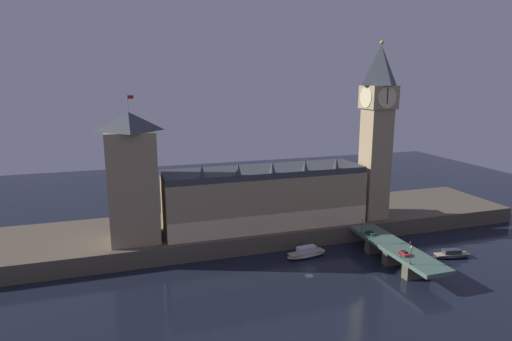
{
  "coord_description": "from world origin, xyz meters",
  "views": [
    {
      "loc": [
        -59.89,
        -126.67,
        65.06
      ],
      "look_at": [
        -13.27,
        20.0,
        32.13
      ],
      "focal_mm": 30.0,
      "sensor_mm": 36.0,
      "label": 1
    }
  ],
  "objects_px": {
    "pedestrian_near_rail": "(401,255)",
    "pedestrian_mid_walk": "(410,243)",
    "car_northbound_trail": "(404,253)",
    "street_lamp_far": "(362,223)",
    "boat_upstream": "(306,253)",
    "clock_tower": "(377,127)",
    "street_lamp_near": "(411,253)",
    "victoria_tower": "(132,177)",
    "pedestrian_far_rail": "(365,233)",
    "car_northbound_lead": "(371,233)",
    "boat_downstream": "(452,255)"
  },
  "relations": [
    {
      "from": "pedestrian_near_rail",
      "to": "pedestrian_mid_walk",
      "type": "height_order",
      "value": "pedestrian_near_rail"
    },
    {
      "from": "car_northbound_trail",
      "to": "street_lamp_far",
      "type": "xyz_separation_m",
      "value": [
        -2.81,
        22.46,
        3.43
      ]
    },
    {
      "from": "boat_upstream",
      "to": "clock_tower",
      "type": "bearing_deg",
      "value": 23.54
    },
    {
      "from": "car_northbound_trail",
      "to": "boat_upstream",
      "type": "height_order",
      "value": "car_northbound_trail"
    },
    {
      "from": "pedestrian_mid_walk",
      "to": "street_lamp_near",
      "type": "xyz_separation_m",
      "value": [
        -10.03,
        -13.32,
        3.07
      ]
    },
    {
      "from": "car_northbound_trail",
      "to": "victoria_tower",
      "type": "bearing_deg",
      "value": 153.55
    },
    {
      "from": "clock_tower",
      "to": "car_northbound_trail",
      "type": "height_order",
      "value": "clock_tower"
    },
    {
      "from": "pedestrian_near_rail",
      "to": "pedestrian_far_rail",
      "type": "bearing_deg",
      "value": 90.0
    },
    {
      "from": "pedestrian_mid_walk",
      "to": "street_lamp_far",
      "type": "distance_m",
      "value": 19.24
    },
    {
      "from": "car_northbound_lead",
      "to": "car_northbound_trail",
      "type": "distance_m",
      "value": 20.49
    },
    {
      "from": "pedestrian_near_rail",
      "to": "boat_upstream",
      "type": "relative_size",
      "value": 0.1
    },
    {
      "from": "clock_tower",
      "to": "street_lamp_far",
      "type": "height_order",
      "value": "clock_tower"
    },
    {
      "from": "pedestrian_near_rail",
      "to": "pedestrian_far_rail",
      "type": "xyz_separation_m",
      "value": [
        0.0,
        22.25,
        0.03
      ]
    },
    {
      "from": "victoria_tower",
      "to": "pedestrian_mid_walk",
      "type": "bearing_deg",
      "value": -21.35
    },
    {
      "from": "boat_upstream",
      "to": "pedestrian_mid_walk",
      "type": "bearing_deg",
      "value": -26.24
    },
    {
      "from": "car_northbound_lead",
      "to": "pedestrian_near_rail",
      "type": "height_order",
      "value": "pedestrian_near_rail"
    },
    {
      "from": "car_northbound_trail",
      "to": "street_lamp_near",
      "type": "bearing_deg",
      "value": -111.9
    },
    {
      "from": "clock_tower",
      "to": "boat_upstream",
      "type": "distance_m",
      "value": 60.55
    },
    {
      "from": "pedestrian_mid_walk",
      "to": "street_lamp_far",
      "type": "bearing_deg",
      "value": 121.89
    },
    {
      "from": "pedestrian_mid_walk",
      "to": "boat_downstream",
      "type": "xyz_separation_m",
      "value": [
        18.22,
        -0.59,
        -6.47
      ]
    },
    {
      "from": "street_lamp_near",
      "to": "boat_downstream",
      "type": "height_order",
      "value": "street_lamp_near"
    },
    {
      "from": "pedestrian_near_rail",
      "to": "street_lamp_near",
      "type": "distance_m",
      "value": 6.35
    },
    {
      "from": "boat_upstream",
      "to": "boat_downstream",
      "type": "relative_size",
      "value": 1.11
    },
    {
      "from": "victoria_tower",
      "to": "pedestrian_far_rail",
      "type": "height_order",
      "value": "victoria_tower"
    },
    {
      "from": "car_northbound_lead",
      "to": "pedestrian_mid_walk",
      "type": "distance_m",
      "value": 15.89
    },
    {
      "from": "pedestrian_near_rail",
      "to": "street_lamp_far",
      "type": "height_order",
      "value": "street_lamp_far"
    },
    {
      "from": "victoria_tower",
      "to": "street_lamp_near",
      "type": "distance_m",
      "value": 98.97
    },
    {
      "from": "car_northbound_lead",
      "to": "street_lamp_far",
      "type": "xyz_separation_m",
      "value": [
        -2.81,
        1.97,
        3.46
      ]
    },
    {
      "from": "car_northbound_lead",
      "to": "pedestrian_far_rail",
      "type": "distance_m",
      "value": 2.45
    },
    {
      "from": "pedestrian_mid_walk",
      "to": "boat_downstream",
      "type": "bearing_deg",
      "value": -1.85
    },
    {
      "from": "pedestrian_near_rail",
      "to": "boat_upstream",
      "type": "bearing_deg",
      "value": 134.2
    },
    {
      "from": "street_lamp_near",
      "to": "street_lamp_far",
      "type": "distance_m",
      "value": 29.44
    },
    {
      "from": "pedestrian_far_rail",
      "to": "boat_upstream",
      "type": "relative_size",
      "value": 0.11
    },
    {
      "from": "car_northbound_trail",
      "to": "boat_downstream",
      "type": "height_order",
      "value": "car_northbound_trail"
    },
    {
      "from": "pedestrian_mid_walk",
      "to": "boat_downstream",
      "type": "relative_size",
      "value": 0.11
    },
    {
      "from": "clock_tower",
      "to": "victoria_tower",
      "type": "relative_size",
      "value": 1.38
    },
    {
      "from": "street_lamp_far",
      "to": "boat_upstream",
      "type": "xyz_separation_m",
      "value": [
        -23.0,
        0.16,
        -9.31
      ]
    },
    {
      "from": "pedestrian_far_rail",
      "to": "boat_downstream",
      "type": "relative_size",
      "value": 0.12
    },
    {
      "from": "clock_tower",
      "to": "boat_downstream",
      "type": "xyz_separation_m",
      "value": [
        13.19,
        -33.44,
        -44.41
      ]
    },
    {
      "from": "boat_downstream",
      "to": "pedestrian_far_rail",
      "type": "bearing_deg",
      "value": 151.6
    },
    {
      "from": "pedestrian_near_rail",
      "to": "car_northbound_lead",
      "type": "bearing_deg",
      "value": 83.74
    },
    {
      "from": "victoria_tower",
      "to": "car_northbound_lead",
      "type": "height_order",
      "value": "victoria_tower"
    },
    {
      "from": "boat_downstream",
      "to": "clock_tower",
      "type": "bearing_deg",
      "value": 111.53
    },
    {
      "from": "car_northbound_lead",
      "to": "clock_tower",
      "type": "bearing_deg",
      "value": 56.79
    },
    {
      "from": "street_lamp_far",
      "to": "victoria_tower",
      "type": "bearing_deg",
      "value": 166.27
    },
    {
      "from": "pedestrian_near_rail",
      "to": "pedestrian_far_rail",
      "type": "height_order",
      "value": "pedestrian_far_rail"
    },
    {
      "from": "boat_downstream",
      "to": "street_lamp_near",
      "type": "bearing_deg",
      "value": -155.73
    },
    {
      "from": "pedestrian_mid_walk",
      "to": "street_lamp_near",
      "type": "distance_m",
      "value": 16.96
    },
    {
      "from": "boat_upstream",
      "to": "pedestrian_far_rail",
      "type": "bearing_deg",
      "value": -4.43
    },
    {
      "from": "car_northbound_lead",
      "to": "street_lamp_far",
      "type": "height_order",
      "value": "street_lamp_far"
    }
  ]
}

